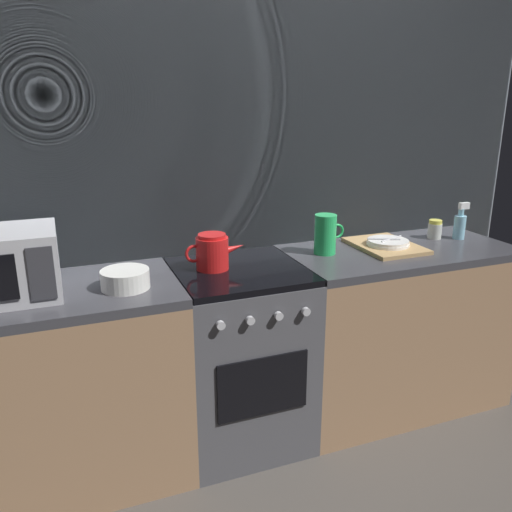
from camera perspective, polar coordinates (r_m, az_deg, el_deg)
The scene contains 11 objects.
ground_plane at distance 2.84m, azimuth -1.68°, elevation -18.84°, with size 8.00×8.00×0.00m, color #47423D.
back_wall at distance 2.65m, azimuth -4.28°, elevation 6.92°, with size 3.60×0.05×2.40m.
counter_left at distance 2.49m, azimuth -22.27°, elevation -13.54°, with size 1.20×0.60×0.90m.
stove_unit at distance 2.60m, azimuth -1.76°, elevation -10.81°, with size 0.60×0.63×0.90m.
counter_right at distance 2.99m, azimuth 14.85°, elevation -7.50°, with size 1.20×0.60×0.90m.
kettle at distance 2.40m, azimuth -4.78°, elevation 0.44°, with size 0.28×0.15×0.17m.
mixing_bowl at distance 2.23m, azimuth -14.08°, elevation -2.46°, with size 0.20×0.20×0.08m, color silver.
pitcher at distance 2.64m, azimuth 7.60°, elevation 2.38°, with size 0.16×0.11×0.20m.
dish_pile at distance 2.82m, azimuth 14.02°, elevation 1.22°, with size 0.30×0.40×0.06m.
spice_jar at distance 3.08m, azimuth 18.92°, elevation 2.76°, with size 0.08×0.08×0.10m.
spray_bottle at distance 3.11m, azimuth 21.36°, elevation 3.20°, with size 0.08×0.06×0.20m.
Camera 1 is at (-0.76, -2.17, 1.67)m, focal length 36.66 mm.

